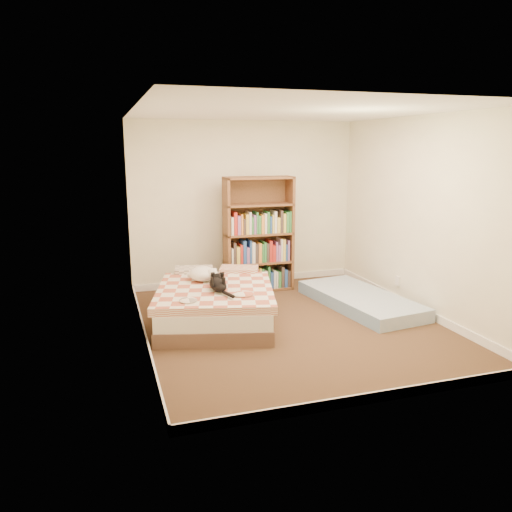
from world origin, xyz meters
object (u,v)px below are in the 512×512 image
object	(u,v)px
black_cat	(217,284)
bookshelf	(258,250)
white_dog	(204,274)
bed	(215,301)
floor_mattress	(360,300)

from	to	relation	value
black_cat	bookshelf	bearing A→B (deg)	67.01
black_cat	white_dog	distance (m)	0.45
bed	floor_mattress	size ratio (longest dim) A/B	1.14
bookshelf	white_dog	xyz separation A→B (m)	(-1.01, -0.91, -0.06)
floor_mattress	black_cat	bearing A→B (deg)	176.57
bed	bookshelf	bearing A→B (deg)	64.93
floor_mattress	white_dog	distance (m)	2.16
bed	black_cat	world-z (taller)	black_cat
floor_mattress	white_dog	size ratio (longest dim) A/B	4.87
floor_mattress	black_cat	xyz separation A→B (m)	(-2.01, -0.15, 0.44)
bed	black_cat	distance (m)	0.38
bookshelf	floor_mattress	bearing A→B (deg)	-48.13
bookshelf	black_cat	size ratio (longest dim) A/B	2.36
bookshelf	floor_mattress	distance (m)	1.69
black_cat	white_dog	size ratio (longest dim) A/B	1.86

